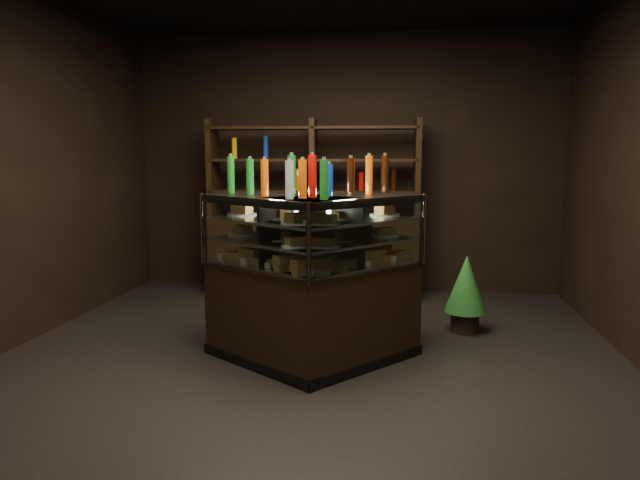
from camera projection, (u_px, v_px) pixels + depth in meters
The scene contains 7 objects.
ground at pixel (309, 359), 4.53m from camera, with size 5.00×5.00×0.00m, color black.
room_shell at pixel (309, 110), 4.25m from camera, with size 5.02×5.02×3.01m.
display_case at pixel (312, 307), 4.41m from camera, with size 1.77×1.30×1.31m.
food_display at pixel (312, 241), 4.33m from camera, with size 1.44×0.94×0.41m.
bottles_top at pixel (312, 177), 4.27m from camera, with size 1.27×0.80×0.30m.
potted_conifer at pixel (466, 282), 5.17m from camera, with size 0.38×0.38×0.81m.
back_shelving at pixel (313, 243), 6.49m from camera, with size 2.38×0.55×2.00m.
Camera 1 is at (0.73, -4.28, 1.61)m, focal length 32.00 mm.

